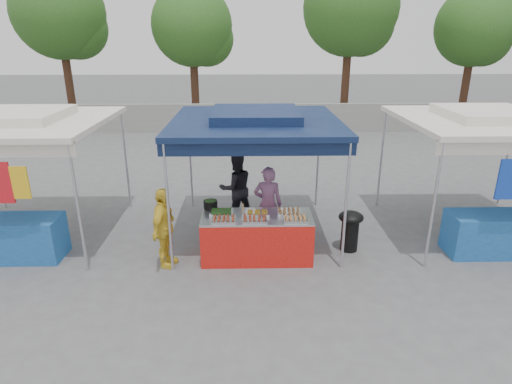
{
  "coord_description": "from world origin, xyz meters",
  "views": [
    {
      "loc": [
        -0.16,
        -7.17,
        3.9
      ],
      "look_at": [
        0.0,
        0.6,
        1.05
      ],
      "focal_mm": 30.0,
      "sensor_mm": 36.0,
      "label": 1
    }
  ],
  "objects_px": {
    "wok_burner": "(350,227)",
    "helper_man": "(236,188)",
    "vendor_woman": "(268,204)",
    "cooking_pot": "(210,205)",
    "vendor_table": "(257,237)",
    "customer_person": "(164,228)"
  },
  "relations": [
    {
      "from": "helper_man",
      "to": "vendor_woman",
      "type": "bearing_deg",
      "value": 104.63
    },
    {
      "from": "vendor_table",
      "to": "vendor_woman",
      "type": "relative_size",
      "value": 1.29
    },
    {
      "from": "vendor_table",
      "to": "vendor_woman",
      "type": "bearing_deg",
      "value": 72.36
    },
    {
      "from": "wok_burner",
      "to": "helper_man",
      "type": "bearing_deg",
      "value": 165.24
    },
    {
      "from": "cooking_pot",
      "to": "helper_man",
      "type": "xyz_separation_m",
      "value": [
        0.45,
        1.32,
        -0.14
      ]
    },
    {
      "from": "cooking_pot",
      "to": "helper_man",
      "type": "distance_m",
      "value": 1.4
    },
    {
      "from": "vendor_table",
      "to": "helper_man",
      "type": "relative_size",
      "value": 1.28
    },
    {
      "from": "cooking_pot",
      "to": "vendor_woman",
      "type": "relative_size",
      "value": 0.17
    },
    {
      "from": "vendor_woman",
      "to": "wok_burner",
      "type": "bearing_deg",
      "value": 169.91
    },
    {
      "from": "cooking_pot",
      "to": "vendor_table",
      "type": "bearing_deg",
      "value": -23.33
    },
    {
      "from": "vendor_woman",
      "to": "helper_man",
      "type": "xyz_separation_m",
      "value": [
        -0.65,
        0.96,
        0.01
      ]
    },
    {
      "from": "vendor_table",
      "to": "wok_burner",
      "type": "height_order",
      "value": "vendor_table"
    },
    {
      "from": "vendor_woman",
      "to": "customer_person",
      "type": "xyz_separation_m",
      "value": [
        -1.86,
        -0.99,
        -0.04
      ]
    },
    {
      "from": "vendor_woman",
      "to": "helper_man",
      "type": "bearing_deg",
      "value": -49.86
    },
    {
      "from": "customer_person",
      "to": "cooking_pot",
      "type": "bearing_deg",
      "value": -40.46
    },
    {
      "from": "cooking_pot",
      "to": "wok_burner",
      "type": "bearing_deg",
      "value": -1.88
    },
    {
      "from": "vendor_table",
      "to": "helper_man",
      "type": "distance_m",
      "value": 1.78
    },
    {
      "from": "wok_burner",
      "to": "vendor_woman",
      "type": "distance_m",
      "value": 1.65
    },
    {
      "from": "wok_burner",
      "to": "vendor_woman",
      "type": "relative_size",
      "value": 0.51
    },
    {
      "from": "cooking_pot",
      "to": "customer_person",
      "type": "xyz_separation_m",
      "value": [
        -0.77,
        -0.62,
        -0.19
      ]
    },
    {
      "from": "cooking_pot",
      "to": "customer_person",
      "type": "height_order",
      "value": "customer_person"
    },
    {
      "from": "wok_burner",
      "to": "helper_man",
      "type": "distance_m",
      "value": 2.63
    }
  ]
}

